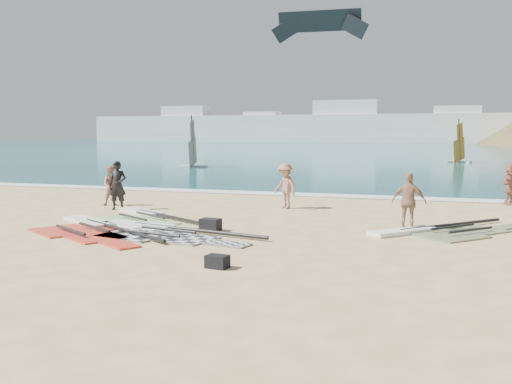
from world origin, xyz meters
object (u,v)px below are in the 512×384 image
(rig_red, at_px, (90,228))
(beachgoer_back, at_px, (409,202))
(rig_green, at_px, (145,217))
(gear_bag_near, at_px, (210,225))
(gear_bag_far, at_px, (217,262))
(beachgoer_left, at_px, (112,186))
(person_wetsuit, at_px, (118,185))
(beachgoer_mid, at_px, (285,186))
(beachgoer_right, at_px, (511,184))
(rig_grey, at_px, (157,231))
(rig_orange, at_px, (440,231))

(rig_red, bearing_deg, beachgoer_back, 49.03)
(rig_green, relative_size, beachgoer_back, 2.75)
(gear_bag_near, xyz_separation_m, beachgoer_back, (5.76, 1.95, 0.70))
(gear_bag_far, relative_size, beachgoer_left, 0.30)
(rig_red, xyz_separation_m, person_wetsuit, (-1.67, 4.32, 0.90))
(rig_green, height_order, beachgoer_mid, beachgoer_mid)
(beachgoer_right, bearing_deg, rig_green, 155.07)
(rig_grey, relative_size, rig_orange, 1.27)
(gear_bag_far, height_order, beachgoer_mid, beachgoer_mid)
(beachgoer_back, relative_size, beachgoer_right, 1.02)
(rig_red, relative_size, beachgoer_mid, 2.97)
(rig_red, relative_size, beachgoer_left, 3.28)
(rig_red, xyz_separation_m, beachgoer_right, (13.03, 10.72, 0.82))
(rig_orange, bearing_deg, rig_green, 133.11)
(person_wetsuit, height_order, beachgoer_left, person_wetsuit)
(beachgoer_left, bearing_deg, beachgoer_mid, -19.33)
(rig_green, xyz_separation_m, gear_bag_far, (5.18, -6.12, 0.10))
(beachgoer_left, distance_m, beachgoer_back, 12.13)
(beachgoer_back, bearing_deg, beachgoer_right, -107.72)
(rig_grey, xyz_separation_m, beachgoer_left, (-4.78, 5.18, 0.77))
(beachgoer_back, bearing_deg, rig_green, 9.23)
(gear_bag_far, height_order, beachgoer_right, beachgoer_right)
(person_wetsuit, bearing_deg, beachgoer_back, -19.02)
(rig_orange, bearing_deg, person_wetsuit, 125.40)
(person_wetsuit, bearing_deg, beachgoer_right, 11.50)
(beachgoer_mid, bearing_deg, rig_green, -100.91)
(beachgoer_right, bearing_deg, rig_orange, -166.42)
(beachgoer_left, bearing_deg, gear_bag_far, -77.18)
(gear_bag_near, bearing_deg, rig_grey, -147.68)
(beachgoer_right, bearing_deg, beachgoer_mid, 147.93)
(rig_red, relative_size, beachgoer_right, 3.06)
(rig_red, height_order, gear_bag_far, gear_bag_far)
(beachgoer_back, bearing_deg, rig_grey, 29.25)
(beachgoer_left, distance_m, beachgoer_mid, 7.11)
(rig_green, relative_size, gear_bag_near, 8.23)
(gear_bag_far, height_order, beachgoer_left, beachgoer_left)
(beachgoer_mid, xyz_separation_m, beachgoer_back, (4.92, -3.70, -0.01))
(rig_green, bearing_deg, beachgoer_mid, 75.68)
(beachgoer_back, bearing_deg, person_wetsuit, 0.68)
(gear_bag_far, height_order, person_wetsuit, person_wetsuit)
(beachgoer_left, xyz_separation_m, beachgoer_mid, (6.98, 1.34, 0.08))
(beachgoer_left, height_order, beachgoer_mid, beachgoer_mid)
(rig_red, distance_m, beachgoer_right, 16.89)
(beachgoer_left, xyz_separation_m, beachgoer_right, (15.58, 5.38, 0.06))
(rig_orange, xyz_separation_m, beachgoer_back, (-0.94, 0.14, 0.84))
(person_wetsuit, height_order, beachgoer_back, person_wetsuit)
(gear_bag_far, xyz_separation_m, beachgoer_back, (3.76, 6.36, 0.74))
(rig_grey, bearing_deg, rig_red, -163.82)
(beachgoer_mid, bearing_deg, gear_bag_near, -63.77)
(rig_orange, height_order, gear_bag_far, gear_bag_far)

